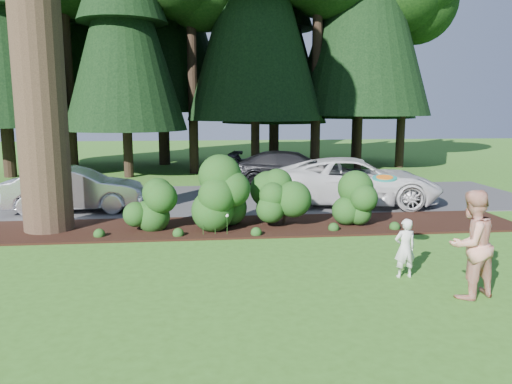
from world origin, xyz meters
TOP-DOWN VIEW (x-y plane):
  - ground at (0.00, 0.00)m, footprint 80.00×80.00m
  - mulch_bed at (0.00, 3.25)m, footprint 16.00×2.50m
  - driveway at (0.00, 7.50)m, footprint 22.00×6.00m
  - shrub_row at (0.77, 3.14)m, footprint 6.53×1.60m
  - lily_cluster at (-0.30, 2.40)m, footprint 0.69×0.09m
  - car_silver_wagon at (-4.50, 5.82)m, footprint 4.17×1.57m
  - car_white_suv at (4.40, 6.01)m, footprint 5.91×3.58m
  - car_dark_suv at (2.98, 9.79)m, footprint 5.27×3.10m
  - child at (3.19, -1.06)m, footprint 0.43×0.29m
  - adult at (3.87, -2.14)m, footprint 1.08×0.96m
  - frisbee at (2.81, -0.86)m, footprint 0.45×0.45m

SIDE VIEW (x-z plane):
  - ground at x=0.00m, z-range 0.00..0.00m
  - driveway at x=0.00m, z-range 0.00..0.03m
  - mulch_bed at x=0.00m, z-range 0.00..0.05m
  - lily_cluster at x=-0.30m, z-range 0.21..0.78m
  - child at x=3.19m, z-range 0.00..1.14m
  - car_silver_wagon at x=-4.50m, z-range 0.03..1.39m
  - car_dark_suv at x=2.98m, z-range 0.03..1.46m
  - car_white_suv at x=4.40m, z-range 0.03..1.56m
  - shrub_row at x=0.77m, z-range 0.00..1.61m
  - adult at x=3.87m, z-range 0.00..1.85m
  - frisbee at x=2.81m, z-range 1.83..1.94m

